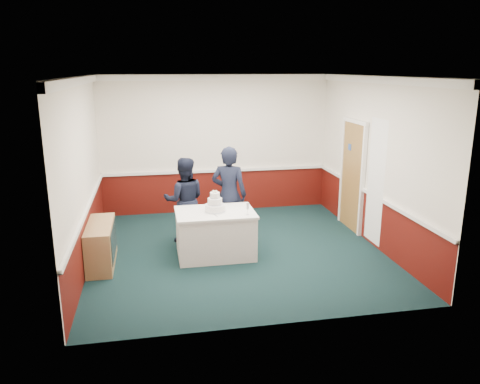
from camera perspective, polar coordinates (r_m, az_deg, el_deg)
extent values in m
plane|color=black|center=(8.32, -0.37, -7.18)|extent=(5.00, 5.00, 0.00)
cube|color=white|center=(10.28, -2.92, 5.78)|extent=(5.00, 0.05, 3.00)
cube|color=white|center=(7.83, -18.51, 2.12)|extent=(0.05, 5.00, 3.00)
cube|color=white|center=(8.67, 15.94, 3.51)|extent=(0.05, 5.00, 3.00)
cube|color=white|center=(7.71, -0.41, 13.77)|extent=(5.00, 5.00, 0.05)
cube|color=#4E0F0A|center=(10.51, -2.85, 0.12)|extent=(5.00, 0.02, 0.90)
cube|color=white|center=(10.39, -2.87, 2.61)|extent=(4.98, 0.05, 0.06)
cube|color=white|center=(10.14, -3.02, 13.77)|extent=(5.00, 0.08, 0.12)
cube|color=#9D6A38|center=(9.46, 13.55, 1.80)|extent=(0.05, 0.90, 2.10)
cube|color=#234799|center=(9.48, 13.22, 5.35)|extent=(0.01, 0.12, 0.12)
cube|color=white|center=(8.49, 16.21, 1.18)|extent=(0.02, 0.60, 2.20)
cube|color=tan|center=(7.97, -16.58, -6.16)|extent=(0.40, 1.20, 0.70)
cube|color=black|center=(7.93, -15.13, -5.76)|extent=(0.01, 1.00, 0.50)
cube|color=white|center=(8.01, -3.02, -5.18)|extent=(1.28, 0.88, 0.76)
cube|color=white|center=(7.89, -3.06, -2.52)|extent=(1.32, 0.92, 0.04)
cylinder|color=white|center=(7.86, -3.06, -1.96)|extent=(0.34, 0.34, 0.12)
cylinder|color=silver|center=(7.88, -3.06, -2.29)|extent=(0.35, 0.35, 0.03)
cylinder|color=white|center=(7.83, -3.08, -1.15)|extent=(0.24, 0.24, 0.11)
cylinder|color=silver|center=(7.84, -3.07, -1.46)|extent=(0.25, 0.25, 0.02)
cylinder|color=white|center=(7.80, -3.09, -0.41)|extent=(0.16, 0.16, 0.10)
cylinder|color=silver|center=(7.81, -3.08, -0.69)|extent=(0.17, 0.17, 0.02)
sphere|color=#EDE5C9|center=(7.78, -3.09, 0.06)|extent=(0.03, 0.03, 0.03)
sphere|color=#EDE5C9|center=(7.80, -2.90, 0.10)|extent=(0.03, 0.03, 0.03)
sphere|color=#EDE5C9|center=(7.81, -3.26, 0.10)|extent=(0.03, 0.03, 0.03)
sphere|color=#EDE5C9|center=(7.77, -2.94, 0.03)|extent=(0.03, 0.03, 0.03)
sphere|color=#EDE5C9|center=(7.77, -3.27, 0.03)|extent=(0.03, 0.03, 0.03)
cube|color=silver|center=(7.69, -3.07, -2.81)|extent=(0.07, 0.22, 0.00)
cylinder|color=silver|center=(7.70, 0.92, -2.76)|extent=(0.05, 0.05, 0.01)
cylinder|color=silver|center=(7.68, 0.92, -2.42)|extent=(0.01, 0.01, 0.09)
cylinder|color=silver|center=(7.65, 0.93, -1.71)|extent=(0.04, 0.04, 0.11)
imported|color=black|center=(8.60, -6.78, -0.99)|extent=(0.81, 0.65, 1.58)
imported|color=black|center=(8.53, -1.34, -0.31)|extent=(0.76, 0.64, 1.78)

